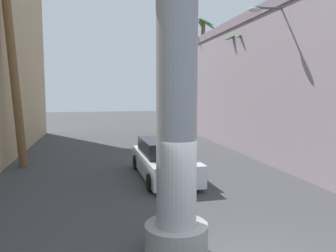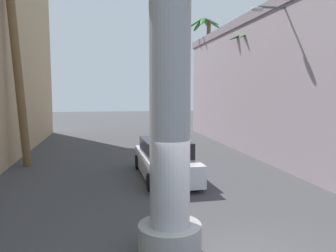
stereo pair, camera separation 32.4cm
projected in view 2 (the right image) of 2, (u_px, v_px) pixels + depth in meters
The scene contains 8 objects.
ground_plane at pixel (152, 164), 15.74m from camera, with size 86.52×86.52×0.00m, color #424244.
building_right at pixel (313, 85), 18.82m from camera, with size 8.44×22.48×7.72m.
neon_sign_pole at pixel (170, 18), 6.44m from camera, with size 3.13×1.34×11.01m.
street_lamp at pixel (291, 72), 14.40m from camera, with size 2.35×0.28×7.20m.
car_lead at pixel (165, 160), 13.24m from camera, with size 2.11×4.93×1.56m.
palm_tree_mid_right at pixel (253, 78), 18.86m from camera, with size 2.77×2.89×7.09m.
palm_tree_far_right at pixel (205, 59), 26.75m from camera, with size 3.00×2.98×9.50m.
palm_tree_mid_left at pixel (16, 45), 14.74m from camera, with size 2.99×2.77×9.30m.
Camera 2 is at (-2.17, -5.32, 3.48)m, focal length 35.00 mm.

